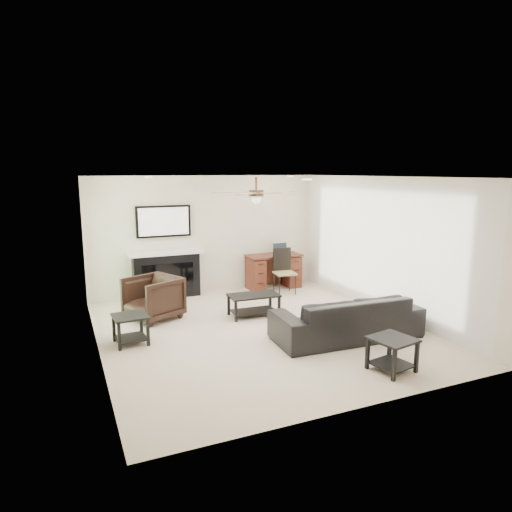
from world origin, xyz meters
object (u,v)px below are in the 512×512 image
(armchair, at_px, (153,298))
(fireplace_unit, at_px, (166,252))
(coffee_table, at_px, (254,305))
(desk, at_px, (274,271))
(sofa, at_px, (347,317))

(armchair, distance_m, fireplace_unit, 1.51)
(coffee_table, height_order, desk, desk)
(coffee_table, bearing_deg, armchair, 165.04)
(coffee_table, bearing_deg, desk, 57.33)
(fireplace_unit, height_order, desk, fireplace_unit)
(armchair, bearing_deg, fireplace_unit, 132.91)
(sofa, bearing_deg, desk, -92.53)
(sofa, xyz_separation_m, desk, (0.31, 3.28, 0.04))
(armchair, bearing_deg, sofa, 25.85)
(sofa, bearing_deg, fireplace_unit, -56.20)
(coffee_table, bearing_deg, fireplace_unit, 125.32)
(sofa, height_order, fireplace_unit, fireplace_unit)
(sofa, xyz_separation_m, armchair, (-2.60, 2.15, 0.04))
(sofa, xyz_separation_m, coffee_table, (-0.90, 1.60, -0.14))
(fireplace_unit, relative_size, desk, 1.57)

